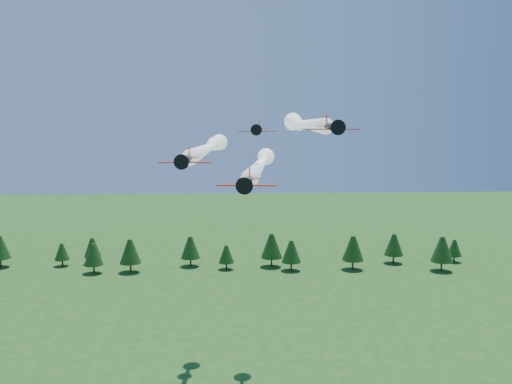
{
  "coord_description": "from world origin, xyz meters",
  "views": [
    {
      "loc": [
        -3.45,
        -84.62,
        53.35
      ],
      "look_at": [
        0.44,
        0.0,
        41.8
      ],
      "focal_mm": 40.0,
      "sensor_mm": 36.0,
      "label": 1
    }
  ],
  "objects_px": {
    "plane_left": "(209,148)",
    "plane_right": "(304,124)",
    "plane_slot": "(258,129)",
    "plane_lead": "(261,163)"
  },
  "relations": [
    {
      "from": "plane_lead",
      "to": "plane_left",
      "type": "distance_m",
      "value": 12.64
    },
    {
      "from": "plane_lead",
      "to": "plane_right",
      "type": "height_order",
      "value": "plane_right"
    },
    {
      "from": "plane_right",
      "to": "plane_slot",
      "type": "xyz_separation_m",
      "value": [
        -9.41,
        -14.46,
        -0.6
      ]
    },
    {
      "from": "plane_left",
      "to": "plane_right",
      "type": "distance_m",
      "value": 19.81
    },
    {
      "from": "plane_slot",
      "to": "plane_lead",
      "type": "bearing_deg",
      "value": 91.63
    },
    {
      "from": "plane_left",
      "to": "plane_right",
      "type": "height_order",
      "value": "plane_right"
    },
    {
      "from": "plane_left",
      "to": "plane_right",
      "type": "bearing_deg",
      "value": -14.88
    },
    {
      "from": "plane_left",
      "to": "plane_right",
      "type": "xyz_separation_m",
      "value": [
        18.17,
        -6.31,
        4.75
      ]
    },
    {
      "from": "plane_right",
      "to": "plane_left",
      "type": "bearing_deg",
      "value": 158.5
    },
    {
      "from": "plane_left",
      "to": "plane_slot",
      "type": "relative_size",
      "value": 7.79
    }
  ]
}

